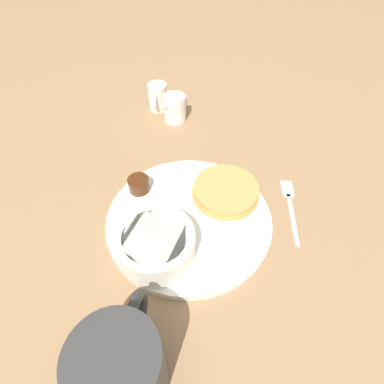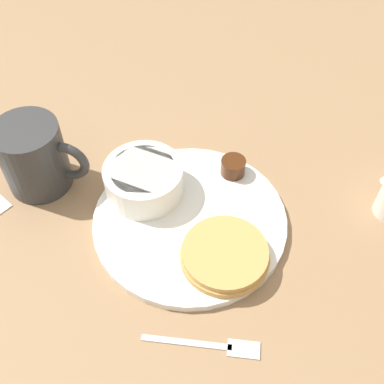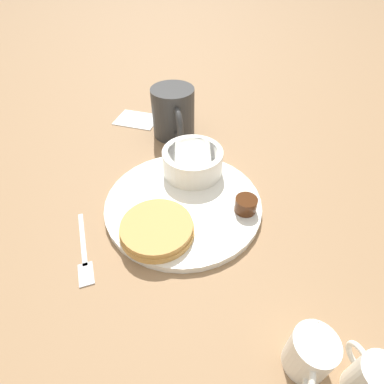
# 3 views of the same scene
# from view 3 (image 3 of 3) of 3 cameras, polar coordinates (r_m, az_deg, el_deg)

# --- Properties ---
(ground_plane) EXTENTS (4.00, 4.00, 0.00)m
(ground_plane) POSITION_cam_3_polar(r_m,az_deg,el_deg) (0.50, -1.64, -2.68)
(ground_plane) COLOR #93704C
(plate) EXTENTS (0.26, 0.26, 0.01)m
(plate) POSITION_cam_3_polar(r_m,az_deg,el_deg) (0.50, -1.66, -2.20)
(plate) COLOR white
(plate) RESTS_ON ground_plane
(pancake_stack) EXTENTS (0.11, 0.11, 0.02)m
(pancake_stack) POSITION_cam_3_polar(r_m,az_deg,el_deg) (0.45, -6.70, -6.95)
(pancake_stack) COLOR tan
(pancake_stack) RESTS_ON plate
(bowl) EXTENTS (0.11, 0.11, 0.05)m
(bowl) POSITION_cam_3_polar(r_m,az_deg,el_deg) (0.54, 0.12, 5.96)
(bowl) COLOR white
(bowl) RESTS_ON plate
(syrup_cup) EXTENTS (0.04, 0.04, 0.02)m
(syrup_cup) POSITION_cam_3_polar(r_m,az_deg,el_deg) (0.48, 10.21, -2.38)
(syrup_cup) COLOR #47230F
(syrup_cup) RESTS_ON plate
(butter_ramekin) EXTENTS (0.04, 0.04, 0.05)m
(butter_ramekin) POSITION_cam_3_polar(r_m,az_deg,el_deg) (0.55, 2.02, 6.30)
(butter_ramekin) COLOR white
(butter_ramekin) RESTS_ON plate
(coffee_mug) EXTENTS (0.10, 0.11, 0.10)m
(coffee_mug) POSITION_cam_3_polar(r_m,az_deg,el_deg) (0.65, -3.54, 14.82)
(coffee_mug) COLOR #333333
(coffee_mug) RESTS_ON ground_plane
(creamer_pitcher_near) EXTENTS (0.05, 0.07, 0.06)m
(creamer_pitcher_near) POSITION_cam_3_polar(r_m,az_deg,el_deg) (0.37, 21.53, -26.73)
(creamer_pitcher_near) COLOR white
(creamer_pitcher_near) RESTS_ON ground_plane
(creamer_pitcher_far) EXTENTS (0.05, 0.05, 0.06)m
(creamer_pitcher_far) POSITION_cam_3_polar(r_m,az_deg,el_deg) (0.39, 31.11, -28.44)
(creamer_pitcher_far) COLOR white
(creamer_pitcher_far) RESTS_ON ground_plane
(fork) EXTENTS (0.10, 0.11, 0.00)m
(fork) POSITION_cam_3_polar(r_m,az_deg,el_deg) (0.47, -19.85, -11.23)
(fork) COLOR silver
(fork) RESTS_ON ground_plane
(napkin) EXTENTS (0.10, 0.08, 0.00)m
(napkin) POSITION_cam_3_polar(r_m,az_deg,el_deg) (0.74, -10.46, 13.46)
(napkin) COLOR white
(napkin) RESTS_ON ground_plane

